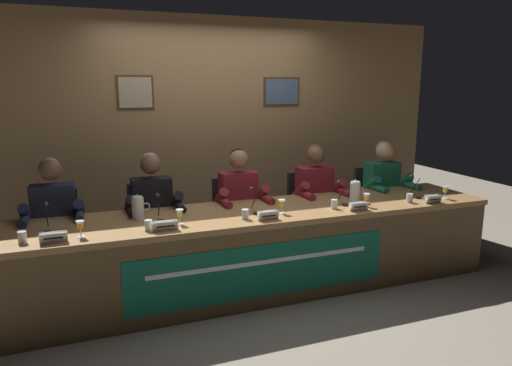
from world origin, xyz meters
name	(u,v)px	position (x,y,z in m)	size (l,w,h in m)	color
ground_plane	(256,288)	(0.00, 0.00, 0.00)	(12.00, 12.00, 0.00)	gray
wall_back_panelled	(212,133)	(0.00, 1.46, 1.30)	(5.73, 0.14, 2.60)	#937047
conference_table	(261,237)	(0.00, -0.12, 0.53)	(4.53, 0.88, 0.74)	olive
chair_far_left	(57,242)	(-1.69, 0.62, 0.45)	(0.44, 0.45, 0.91)	black
panelist_far_left	(54,219)	(-1.69, 0.42, 0.72)	(0.51, 0.48, 1.24)	black
nameplate_far_left	(53,237)	(-1.66, -0.32, 0.78)	(0.19, 0.06, 0.08)	white
juice_glass_far_left	(80,226)	(-1.48, -0.25, 0.83)	(0.06, 0.06, 0.12)	white
water_cup_far_left	(22,238)	(-1.87, -0.25, 0.78)	(0.06, 0.06, 0.08)	silver
microphone_far_left	(47,223)	(-1.71, -0.04, 0.82)	(0.06, 0.17, 0.22)	black
chair_left	(152,232)	(-0.85, 0.62, 0.45)	(0.44, 0.45, 0.91)	black
panelist_left	(154,210)	(-0.85, 0.42, 0.72)	(0.51, 0.48, 1.24)	black
nameplate_left	(165,226)	(-0.87, -0.32, 0.78)	(0.20, 0.06, 0.08)	white
juice_glass_left	(180,214)	(-0.73, -0.19, 0.83)	(0.06, 0.06, 0.12)	white
water_cup_left	(149,226)	(-0.99, -0.27, 0.78)	(0.06, 0.06, 0.08)	silver
microphone_left	(160,212)	(-0.86, -0.04, 0.82)	(0.06, 0.17, 0.22)	black
chair_center	(235,223)	(0.00, 0.62, 0.45)	(0.44, 0.45, 0.91)	black
panelist_center	(241,202)	(0.00, 0.42, 0.72)	(0.51, 0.48, 1.24)	black
nameplate_center	(268,215)	(-0.01, -0.32, 0.78)	(0.18, 0.06, 0.08)	white
juice_glass_center	(282,204)	(0.17, -0.18, 0.83)	(0.06, 0.06, 0.12)	white
water_cup_center	(245,215)	(-0.18, -0.24, 0.78)	(0.06, 0.06, 0.08)	silver
microphone_center	(255,205)	(-0.04, -0.08, 0.82)	(0.06, 0.17, 0.22)	black
chair_right	(308,215)	(0.85, 0.62, 0.45)	(0.44, 0.45, 0.91)	black
panelist_right	(318,195)	(0.85, 0.42, 0.72)	(0.51, 0.48, 1.24)	black
nameplate_right	(359,206)	(0.86, -0.34, 0.78)	(0.18, 0.06, 0.08)	white
juice_glass_right	(367,198)	(1.00, -0.24, 0.83)	(0.06, 0.06, 0.12)	white
water_cup_right	(334,205)	(0.68, -0.20, 0.78)	(0.06, 0.06, 0.08)	silver
microphone_right	(343,197)	(0.83, -0.10, 0.82)	(0.06, 0.17, 0.22)	black
chair_far_right	(374,208)	(1.69, 0.62, 0.45)	(0.44, 0.45, 0.91)	black
panelist_far_right	(386,188)	(1.69, 0.42, 0.72)	(0.51, 0.48, 1.24)	black
nameplate_far_right	(433,199)	(1.67, -0.35, 0.78)	(0.17, 0.06, 0.08)	white
juice_glass_far_right	(445,190)	(1.90, -0.25, 0.83)	(0.06, 0.06, 0.12)	white
water_cup_far_right	(409,198)	(1.48, -0.25, 0.78)	(0.06, 0.06, 0.08)	silver
microphone_far_right	(416,190)	(1.67, -0.10, 0.82)	(0.06, 0.17, 0.22)	black
water_pitcher_left_side	(138,208)	(-1.02, 0.10, 0.84)	(0.15, 0.10, 0.21)	silver
water_pitcher_right_side	(355,191)	(1.02, -0.01, 0.84)	(0.15, 0.10, 0.21)	silver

